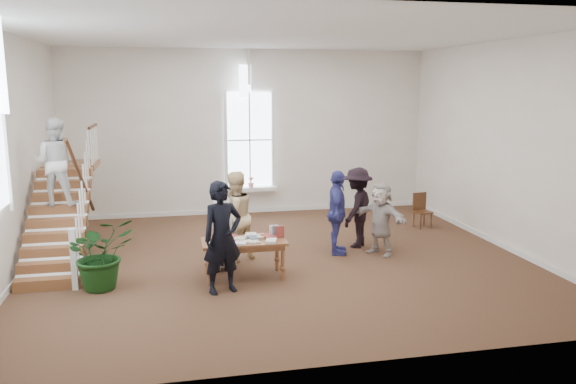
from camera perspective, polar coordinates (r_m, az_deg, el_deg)
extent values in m
plane|color=#432C1A|center=(11.64, -0.76, -6.89)|extent=(10.00, 10.00, 0.00)
plane|color=beige|center=(15.58, -3.95, 6.04)|extent=(10.00, 0.00, 10.00)
plane|color=beige|center=(6.85, 6.41, -0.09)|extent=(10.00, 0.00, 10.00)
plane|color=beige|center=(11.34, -26.48, 3.15)|extent=(0.00, 9.00, 9.00)
plane|color=beige|center=(13.07, 21.35, 4.41)|extent=(0.00, 9.00, 9.00)
plane|color=white|center=(11.13, -0.81, 15.77)|extent=(10.00, 10.00, 0.00)
cube|color=white|center=(15.61, -3.79, 0.31)|extent=(1.45, 0.28, 0.10)
plane|color=white|center=(15.54, -3.91, 5.29)|extent=(2.60, 0.00, 2.60)
plane|color=white|center=(15.47, -3.99, 11.20)|extent=(0.60, 0.60, 0.85)
cube|color=white|center=(15.89, -3.84, -1.86)|extent=(10.00, 0.04, 0.12)
imported|color=pink|center=(15.55, -3.78, 1.01)|extent=(0.17, 0.17, 0.30)
cube|color=brown|center=(10.89, -23.23, -8.50)|extent=(1.10, 0.30, 0.20)
cube|color=brown|center=(11.11, -23.01, -7.03)|extent=(1.10, 0.30, 0.20)
cube|color=brown|center=(11.33, -22.80, -5.61)|extent=(1.10, 0.30, 0.20)
cube|color=brown|center=(11.57, -22.59, -4.24)|extent=(1.10, 0.30, 0.20)
cube|color=brown|center=(11.81, -22.40, -2.93)|extent=(1.10, 0.30, 0.20)
cube|color=brown|center=(12.05, -22.21, -1.68)|extent=(1.10, 0.30, 0.20)
cube|color=brown|center=(12.30, -22.03, -0.47)|extent=(1.10, 0.30, 0.20)
cube|color=brown|center=(12.56, -21.86, 0.68)|extent=(1.10, 0.30, 0.20)
cube|color=brown|center=(12.82, -21.70, 1.80)|extent=(1.10, 0.30, 0.20)
cube|color=brown|center=(13.69, -21.08, 2.54)|extent=(1.10, 1.20, 0.12)
cube|color=white|center=(10.52, -20.94, -6.42)|extent=(0.10, 0.10, 1.10)
cylinder|color=#391D0F|center=(11.56, -20.27, 1.24)|extent=(0.07, 2.74, 1.86)
imported|color=silver|center=(11.89, -22.54, 2.86)|extent=(0.94, 0.79, 1.72)
cube|color=brown|center=(10.43, -4.50, -5.03)|extent=(1.55, 0.78, 0.05)
cube|color=brown|center=(10.45, -4.49, -5.43)|extent=(1.43, 0.66, 0.10)
cylinder|color=brown|center=(10.20, -8.04, -7.61)|extent=(0.07, 0.07, 0.67)
cylinder|color=brown|center=(10.36, -0.55, -7.22)|extent=(0.07, 0.07, 0.67)
cylinder|color=brown|center=(10.75, -8.24, -6.66)|extent=(0.07, 0.07, 0.67)
cylinder|color=brown|center=(10.90, -1.13, -6.30)|extent=(0.07, 0.07, 0.67)
cube|color=silver|center=(10.26, -1.73, -4.98)|extent=(0.26, 0.33, 0.05)
cube|color=beige|center=(10.37, -4.95, -4.81)|extent=(0.23, 0.24, 0.06)
cube|color=tan|center=(10.57, -2.77, -4.53)|extent=(0.29, 0.32, 0.04)
cube|color=silver|center=(10.64, -3.76, -4.39)|extent=(0.22, 0.22, 0.06)
cube|color=#4C5972|center=(10.39, -6.03, -4.85)|extent=(0.25, 0.32, 0.04)
cube|color=maroon|center=(10.52, -1.99, -4.55)|extent=(0.28, 0.34, 0.06)
cube|color=white|center=(10.19, -4.83, -5.16)|extent=(0.29, 0.34, 0.03)
cube|color=#BFB299|center=(10.27, -3.46, -5.05)|extent=(0.20, 0.22, 0.02)
cube|color=silver|center=(10.13, -7.66, -5.29)|extent=(0.19, 0.30, 0.05)
cube|color=beige|center=(10.26, -3.70, -5.05)|extent=(0.26, 0.27, 0.03)
cube|color=tan|center=(10.53, -6.47, -4.70)|extent=(0.19, 0.27, 0.02)
cube|color=silver|center=(10.61, -3.82, -4.52)|extent=(0.26, 0.24, 0.03)
cube|color=#4C5972|center=(10.46, -3.62, -4.69)|extent=(0.21, 0.30, 0.05)
cube|color=maroon|center=(10.64, -5.87, -4.51)|extent=(0.25, 0.30, 0.03)
imported|color=black|center=(9.68, -6.68, -4.61)|extent=(0.83, 0.68, 1.95)
imported|color=beige|center=(10.96, -6.72, -4.10)|extent=(0.81, 0.62, 1.47)
imported|color=beige|center=(11.42, -5.47, -2.49)|extent=(1.12, 1.05, 1.84)
imported|color=#373986|center=(11.85, 5.00, -2.11)|extent=(0.71, 1.13, 1.79)
imported|color=black|center=(12.45, 7.05, -1.57)|extent=(1.23, 1.31, 1.77)
imported|color=#BDB1AA|center=(11.98, 9.40, -2.67)|extent=(1.16, 1.46, 1.55)
imported|color=#113611|center=(10.41, -18.48, -5.93)|extent=(1.46, 1.38, 1.28)
cube|color=#391D0F|center=(14.48, 13.53, -1.99)|extent=(0.43, 0.43, 0.05)
cube|color=#391D0F|center=(14.57, 13.20, -0.92)|extent=(0.38, 0.09, 0.45)
cylinder|color=#391D0F|center=(14.32, 13.32, -2.98)|extent=(0.04, 0.04, 0.40)
cylinder|color=#391D0F|center=(14.49, 14.34, -2.87)|extent=(0.04, 0.04, 0.40)
cylinder|color=#391D0F|center=(14.56, 12.66, -2.72)|extent=(0.04, 0.04, 0.40)
cylinder|color=#391D0F|center=(14.73, 13.66, -2.61)|extent=(0.04, 0.04, 0.40)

